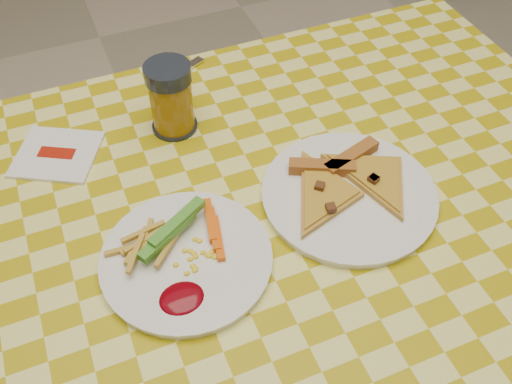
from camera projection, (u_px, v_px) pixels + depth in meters
table at (248, 254)px, 0.90m from camera, size 1.28×0.88×0.76m
plate_left at (187, 260)px, 0.80m from camera, size 0.24×0.24×0.01m
plate_right at (349, 196)px, 0.88m from camera, size 0.31×0.31×0.01m
fries_veggies at (176, 247)px, 0.79m from camera, size 0.18×0.17×0.04m
pizza_slices at (347, 182)px, 0.88m from camera, size 0.28×0.24×0.02m
drink_glass at (171, 99)px, 0.94m from camera, size 0.08×0.08×0.13m
napkin at (57, 154)px, 0.94m from camera, size 0.17×0.17×0.01m
fork at (178, 72)px, 1.09m from camera, size 0.12×0.07×0.01m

